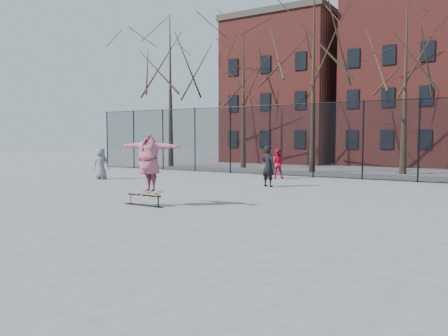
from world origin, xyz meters
The scene contains 10 objects.
ground centered at (0.00, 0.00, 0.00)m, with size 100.00×100.00×0.00m, color slate.
skate_rail centered at (-2.48, 0.84, 0.13)m, with size 1.55×0.24×0.34m.
skateboard centered at (-2.25, 0.84, 0.39)m, with size 0.83×0.20×0.10m, color olive, non-canonical shape.
skater centered at (-2.25, 0.84, 1.34)m, with size 2.21×0.60×1.80m, color #4E3482.
bystander_grey centered at (-10.30, 6.27, 0.80)m, with size 0.78×0.51×1.59m, color slate.
bystander_black centered at (-1.47, 7.64, 0.90)m, with size 0.66×0.43×1.80m, color black.
bystander_red centered at (-2.76, 11.34, 0.77)m, with size 0.75×0.59×1.55m, color red.
fence centered at (-0.01, 13.00, 2.05)m, with size 34.03×0.07×4.00m.
tree_row centered at (-0.25, 17.15, 7.36)m, with size 33.66×7.46×10.67m.
rowhouses centered at (0.72, 26.00, 6.06)m, with size 29.00×7.00×13.00m.
Camera 1 is at (6.83, -9.41, 2.13)m, focal length 35.00 mm.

